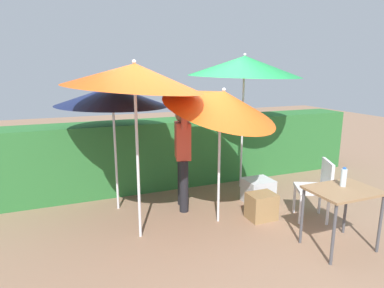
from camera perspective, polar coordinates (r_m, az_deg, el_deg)
name	(u,v)px	position (r m, az deg, el deg)	size (l,w,h in m)	color
ground_plane	(200,222)	(4.91, 1.33, -13.35)	(24.00, 24.00, 0.00)	#937056
hedge_row	(164,153)	(6.23, -4.87, -1.54)	(8.00, 0.70, 1.25)	#2D7033
umbrella_rainbow	(244,66)	(5.96, 9.06, 13.14)	(2.00, 2.00, 2.44)	silver
umbrella_orange	(222,101)	(4.51, 5.21, 7.35)	(1.69, 1.62, 2.21)	silver
umbrella_yellow	(112,96)	(5.04, -13.60, 8.11)	(1.66, 1.66, 1.97)	silver
umbrella_navy	(135,76)	(4.06, -9.91, 11.47)	(1.71, 1.70, 2.32)	silver
person_vendor	(183,151)	(5.07, -1.62, -1.22)	(0.30, 0.56, 1.88)	black
chair_plastic	(317,186)	(5.15, 20.83, -6.79)	(0.59, 0.59, 0.89)	silver
cooler_box	(258,191)	(5.61, 11.37, -7.96)	(0.44, 0.41, 0.40)	silver
crate_cardboard	(261,206)	(5.04, 11.92, -10.48)	(0.40, 0.32, 0.39)	#9E7A4C
folding_table	(343,197)	(4.40, 24.62, -8.27)	(0.80, 0.60, 0.77)	#4C4C51
bottle_water	(344,177)	(4.44, 24.75, -5.26)	(0.07, 0.07, 0.24)	silver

